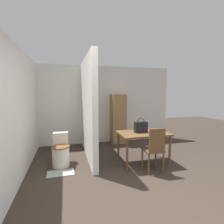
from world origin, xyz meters
TOP-DOWN VIEW (x-y plane):
  - ground_plane at (0.00, 0.00)m, footprint 16.00×16.00m
  - wall_back at (0.00, 3.52)m, footprint 4.83×0.12m
  - wall_left at (-1.98, 1.73)m, footprint 0.12×4.46m
  - partition_wall at (-0.55, 2.31)m, footprint 0.12×2.29m
  - dining_table at (0.62, 1.49)m, footprint 1.13×0.74m
  - wooden_chair at (0.64, 1.00)m, footprint 0.39×0.39m
  - toilet at (-1.23, 1.86)m, footprint 0.40×0.55m
  - handbag at (0.57, 1.52)m, footprint 0.30×0.13m
  - wooden_cabinet at (0.55, 3.24)m, footprint 0.45×0.41m
  - bath_mat at (-1.23, 1.43)m, footprint 0.54×0.31m

SIDE VIEW (x-z plane):
  - ground_plane at x=0.00m, z-range 0.00..0.00m
  - bath_mat at x=-1.23m, z-range 0.00..0.01m
  - toilet at x=-1.23m, z-range -0.05..0.66m
  - wooden_chair at x=0.64m, z-range 0.04..0.98m
  - dining_table at x=0.62m, z-range 0.28..1.01m
  - wooden_cabinet at x=0.55m, z-range 0.00..1.59m
  - handbag at x=0.57m, z-range 0.69..1.03m
  - wall_back at x=0.00m, z-range 0.00..2.50m
  - wall_left at x=-1.98m, z-range 0.00..2.50m
  - partition_wall at x=-0.55m, z-range 0.00..2.50m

